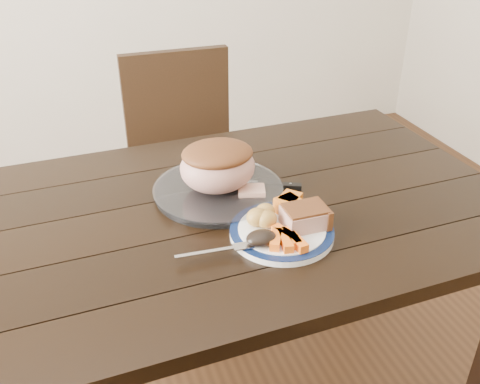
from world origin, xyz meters
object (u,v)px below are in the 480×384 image
object	(u,v)px
fork	(220,250)
carving_knife	(265,186)
chair_far	(186,160)
dining_table	(209,240)
roast_joint	(218,167)
pork_slice	(304,217)
serving_platter	(218,191)
dinner_plate	(282,233)

from	to	relation	value
fork	carving_knife	world-z (taller)	fork
chair_far	carving_knife	distance (m)	0.72
dining_table	carving_knife	xyz separation A→B (m)	(0.18, 0.06, 0.10)
chair_far	roast_joint	distance (m)	0.74
chair_far	pork_slice	size ratio (longest dim) A/B	9.32
dining_table	chair_far	distance (m)	0.76
chair_far	fork	bearing A→B (deg)	81.20
dining_table	pork_slice	xyz separation A→B (m)	(0.19, -0.17, 0.14)
dining_table	carving_knife	distance (m)	0.22
serving_platter	chair_far	bearing A→B (deg)	84.14
serving_platter	roast_joint	world-z (taller)	roast_joint
chair_far	serving_platter	xyz separation A→B (m)	(-0.07, -0.67, 0.23)
dining_table	carving_knife	size ratio (longest dim) A/B	5.43
dining_table	roast_joint	size ratio (longest dim) A/B	8.14
dining_table	fork	xyz separation A→B (m)	(-0.03, -0.20, 0.11)
pork_slice	dinner_plate	bearing A→B (deg)	175.24
roast_joint	carving_knife	distance (m)	0.15
serving_platter	carving_knife	xyz separation A→B (m)	(0.13, -0.01, -0.00)
chair_far	dinner_plate	distance (m)	0.93
pork_slice	roast_joint	world-z (taller)	roast_joint
chair_far	pork_slice	xyz separation A→B (m)	(0.07, -0.91, 0.27)
serving_platter	carving_knife	world-z (taller)	serving_platter
dining_table	dinner_plate	bearing A→B (deg)	-50.98
roast_joint	dinner_plate	bearing A→B (deg)	-70.21
pork_slice	dining_table	bearing A→B (deg)	138.03
pork_slice	carving_knife	world-z (taller)	pork_slice
dining_table	dinner_plate	size ratio (longest dim) A/B	6.57
dining_table	fork	world-z (taller)	fork
pork_slice	carving_knife	xyz separation A→B (m)	(-0.01, 0.23, -0.04)
carving_knife	pork_slice	bearing A→B (deg)	-63.62
fork	dinner_plate	bearing A→B (deg)	15.72
chair_far	pork_slice	distance (m)	0.95
dining_table	serving_platter	distance (m)	0.13
fork	dining_table	bearing A→B (deg)	85.57
serving_platter	pork_slice	world-z (taller)	pork_slice
dinner_plate	fork	xyz separation A→B (m)	(-0.16, -0.03, 0.01)
pork_slice	fork	distance (m)	0.22
dinner_plate	chair_far	bearing A→B (deg)	91.03
chair_far	roast_joint	world-z (taller)	chair_far
pork_slice	fork	size ratio (longest dim) A/B	0.56
serving_platter	carving_knife	distance (m)	0.13
chair_far	roast_joint	bearing A→B (deg)	84.24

